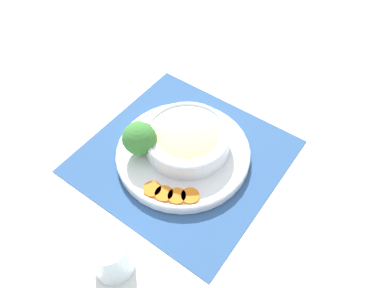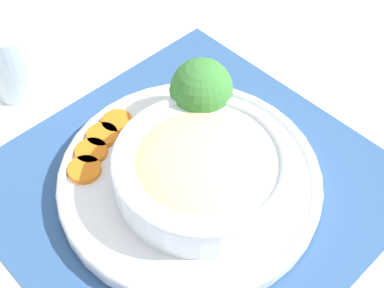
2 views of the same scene
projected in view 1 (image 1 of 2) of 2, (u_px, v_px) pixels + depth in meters
name	position (u px, v px, depth m)	size (l,w,h in m)	color
ground_plane	(183.00, 156.00, 0.83)	(4.00, 4.00, 0.00)	white
placemat	(183.00, 156.00, 0.83)	(0.41, 0.40, 0.00)	#2D5184
plate	(183.00, 152.00, 0.82)	(0.29, 0.29, 0.02)	silver
bowl	(188.00, 138.00, 0.80)	(0.19, 0.19, 0.06)	silver
broccoli_floret	(140.00, 139.00, 0.78)	(0.07, 0.07, 0.08)	#759E51
carrot_slice_near	(152.00, 189.00, 0.75)	(0.04, 0.04, 0.01)	orange
carrot_slice_middle	(164.00, 194.00, 0.74)	(0.04, 0.04, 0.01)	orange
carrot_slice_far	(177.00, 196.00, 0.74)	(0.04, 0.04, 0.01)	orange
carrot_slice_extra	(190.00, 196.00, 0.74)	(0.04, 0.04, 0.01)	orange
water_glass	(111.00, 257.00, 0.64)	(0.07, 0.07, 0.10)	silver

